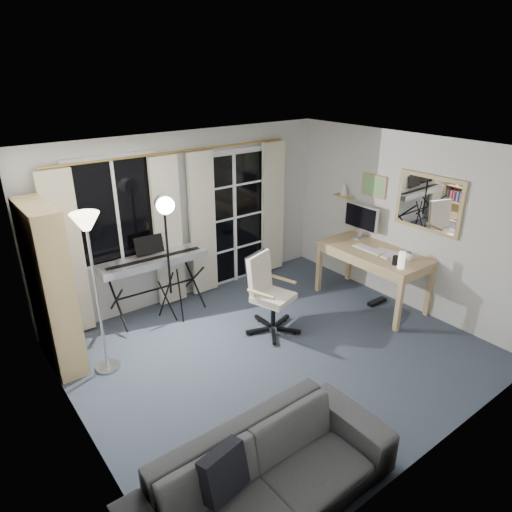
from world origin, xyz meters
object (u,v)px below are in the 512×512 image
(studio_light, at_px, (166,220))
(monitor, at_px, (361,218))
(mug, at_px, (410,255))
(torchiere_lamp, at_px, (89,247))
(sofa, at_px, (265,468))
(desk, at_px, (374,257))
(office_chair, at_px, (266,287))
(bookshelf, at_px, (49,294))
(keyboard_piano, at_px, (154,262))

(studio_light, height_order, monitor, studio_light)
(mug, bearing_deg, torchiere_lamp, 160.92)
(torchiere_lamp, xyz_separation_m, sofa, (0.33, -2.49, -1.07))
(desk, relative_size, mug, 11.39)
(studio_light, relative_size, desk, 1.18)
(torchiere_lamp, distance_m, office_chair, 2.20)
(studio_light, bearing_deg, torchiere_lamp, -139.55)
(torchiere_lamp, distance_m, monitor, 3.85)
(monitor, distance_m, mug, 0.99)
(bookshelf, distance_m, torchiere_lamp, 0.82)
(studio_light, bearing_deg, monitor, 1.15)
(office_chair, height_order, mug, office_chair)
(torchiere_lamp, relative_size, mug, 13.85)
(sofa, bearing_deg, desk, 26.96)
(studio_light, xyz_separation_m, mug, (2.63, -1.75, -0.56))
(torchiere_lamp, height_order, desk, torchiere_lamp)
(torchiere_lamp, relative_size, office_chair, 1.80)
(torchiere_lamp, xyz_separation_m, keyboard_piano, (1.01, 0.76, -0.70))
(bookshelf, distance_m, sofa, 3.04)
(office_chair, bearing_deg, studio_light, 117.06)
(bookshelf, height_order, studio_light, bookshelf)
(mug, relative_size, sofa, 0.06)
(office_chair, xyz_separation_m, mug, (1.75, -0.87, 0.28))
(desk, height_order, sofa, sofa)
(keyboard_piano, xyz_separation_m, sofa, (-0.68, -3.25, -0.37))
(keyboard_piano, relative_size, desk, 0.96)
(torchiere_lamp, relative_size, monitor, 3.15)
(studio_light, xyz_separation_m, sofa, (-0.76, -2.95, -1.02))
(keyboard_piano, bearing_deg, studio_light, -72.18)
(mug, bearing_deg, monitor, 84.22)
(keyboard_piano, distance_m, studio_light, 0.72)
(office_chair, relative_size, mug, 7.70)
(keyboard_piano, height_order, office_chair, keyboard_piano)
(studio_light, distance_m, desk, 2.91)
(studio_light, bearing_deg, desk, -8.79)
(mug, height_order, sofa, mug)
(bookshelf, relative_size, torchiere_lamp, 1.03)
(torchiere_lamp, height_order, sofa, torchiere_lamp)
(torchiere_lamp, xyz_separation_m, office_chair, (1.97, -0.42, -0.89))
(office_chair, relative_size, sofa, 0.48)
(mug, bearing_deg, bookshelf, 157.36)
(studio_light, height_order, sofa, studio_light)
(keyboard_piano, distance_m, sofa, 3.34)
(bookshelf, relative_size, keyboard_piano, 1.30)
(monitor, bearing_deg, mug, -95.85)
(monitor, bearing_deg, desk, -113.62)
(keyboard_piano, height_order, studio_light, studio_light)
(monitor, xyz_separation_m, mug, (-0.10, -0.95, -0.24))
(bookshelf, bearing_deg, mug, -23.57)
(studio_light, bearing_deg, keyboard_piano, 122.50)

